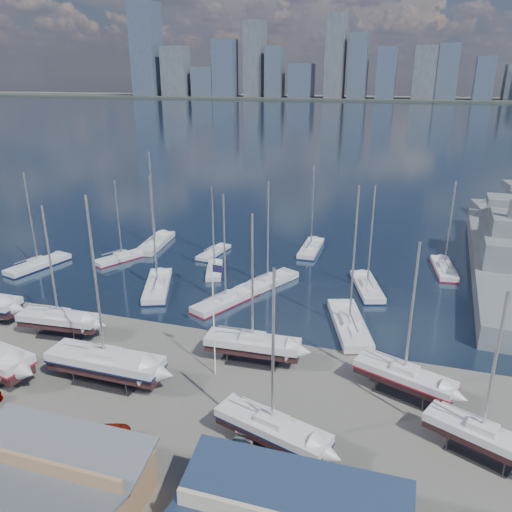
% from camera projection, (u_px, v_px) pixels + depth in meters
% --- Properties ---
extents(ground, '(1400.00, 1400.00, 0.00)m').
position_uv_depth(ground, '(162.00, 377.00, 47.45)').
color(ground, '#605E59').
rests_on(ground, ground).
extents(water, '(1400.00, 600.00, 0.40)m').
position_uv_depth(water, '(382.00, 119.00, 325.75)').
color(water, '#1A263D').
rests_on(water, ground).
extents(far_shore, '(1400.00, 80.00, 2.20)m').
position_uv_depth(far_shore, '(398.00, 100.00, 558.70)').
color(far_shore, '#2D332D').
rests_on(far_shore, ground).
extents(skyline, '(639.14, 43.80, 107.69)m').
position_uv_depth(skyline, '(394.00, 63.00, 542.29)').
color(skyline, '#475166').
rests_on(skyline, far_shore).
extents(shed_grey, '(12.60, 8.40, 4.17)m').
position_uv_depth(shed_grey, '(45.00, 484.00, 32.35)').
color(shed_grey, '#8C6B4C').
rests_on(shed_grey, ground).
extents(sailboat_cradle_2, '(9.18, 3.22, 14.80)m').
position_uv_depth(sailboat_cradle_2, '(59.00, 320.00, 54.33)').
color(sailboat_cradle_2, '#2D2D33').
rests_on(sailboat_cradle_2, ground).
extents(sailboat_cradle_3, '(11.22, 3.25, 17.92)m').
position_uv_depth(sailboat_cradle_3, '(106.00, 362.00, 45.96)').
color(sailboat_cradle_3, '#2D2D33').
rests_on(sailboat_cradle_3, ground).
extents(sailboat_cradle_4, '(9.51, 3.07, 15.38)m').
position_uv_depth(sailboat_cradle_4, '(253.00, 344.00, 49.29)').
color(sailboat_cradle_4, '#2D2D33').
rests_on(sailboat_cradle_4, ground).
extents(sailboat_cradle_5, '(9.60, 5.20, 15.03)m').
position_uv_depth(sailboat_cradle_5, '(272.00, 428.00, 37.58)').
color(sailboat_cradle_5, '#2D2D33').
rests_on(sailboat_cradle_5, ground).
extents(sailboat_cradle_6, '(9.22, 5.57, 14.54)m').
position_uv_depth(sailboat_cradle_6, '(404.00, 376.00, 44.12)').
color(sailboat_cradle_6, '#2D2D33').
rests_on(sailboat_cradle_6, ground).
extents(sailboat_cradle_7, '(8.44, 5.46, 13.61)m').
position_uv_depth(sailboat_cradle_7, '(481.00, 435.00, 36.97)').
color(sailboat_cradle_7, '#2D2D33').
rests_on(sailboat_cradle_7, ground).
extents(sailboat_moored_0, '(5.11, 10.36, 14.92)m').
position_uv_depth(sailboat_moored_0, '(38.00, 266.00, 74.43)').
color(sailboat_moored_0, black).
rests_on(sailboat_moored_0, water).
extents(sailboat_moored_1, '(6.16, 8.88, 13.05)m').
position_uv_depth(sailboat_moored_1, '(122.00, 258.00, 77.41)').
color(sailboat_moored_1, black).
rests_on(sailboat_moored_1, water).
extents(sailboat_moored_2, '(4.34, 11.23, 16.53)m').
position_uv_depth(sailboat_moored_2, '(156.00, 244.00, 83.73)').
color(sailboat_moored_2, black).
rests_on(sailboat_moored_2, water).
extents(sailboat_moored_3, '(6.78, 11.13, 16.11)m').
position_uv_depth(sailboat_moored_3, '(158.00, 288.00, 66.75)').
color(sailboat_moored_3, black).
rests_on(sailboat_moored_3, water).
extents(sailboat_moored_4, '(4.41, 7.83, 11.40)m').
position_uv_depth(sailboat_moored_4, '(214.00, 270.00, 72.51)').
color(sailboat_moored_4, black).
rests_on(sailboat_moored_4, water).
extents(sailboat_moored_5, '(3.32, 7.97, 11.56)m').
position_uv_depth(sailboat_moored_5, '(214.00, 253.00, 79.74)').
color(sailboat_moored_5, black).
rests_on(sailboat_moored_5, water).
extents(sailboat_moored_6, '(6.70, 10.11, 14.76)m').
position_uv_depth(sailboat_moored_6, '(226.00, 302.00, 62.56)').
color(sailboat_moored_6, black).
rests_on(sailboat_moored_6, water).
extents(sailboat_moored_7, '(6.99, 10.17, 15.08)m').
position_uv_depth(sailboat_moored_7, '(268.00, 283.00, 68.06)').
color(sailboat_moored_7, black).
rests_on(sailboat_moored_7, water).
extents(sailboat_moored_8, '(2.75, 9.74, 14.55)m').
position_uv_depth(sailboat_moored_8, '(311.00, 249.00, 81.39)').
color(sailboat_moored_8, black).
rests_on(sailboat_moored_8, water).
extents(sailboat_moored_9, '(6.57, 11.86, 17.26)m').
position_uv_depth(sailboat_moored_9, '(349.00, 326.00, 56.46)').
color(sailboat_moored_9, black).
rests_on(sailboat_moored_9, water).
extents(sailboat_moored_10, '(5.61, 10.29, 14.83)m').
position_uv_depth(sailboat_moored_10, '(367.00, 288.00, 66.64)').
color(sailboat_moored_10, black).
rests_on(sailboat_moored_10, water).
extents(sailboat_moored_11, '(3.74, 9.58, 13.95)m').
position_uv_depth(sailboat_moored_11, '(444.00, 269.00, 72.96)').
color(sailboat_moored_11, black).
rests_on(sailboat_moored_11, water).
extents(naval_ship_east, '(11.15, 51.51, 18.60)m').
position_uv_depth(naval_ship_east, '(502.00, 260.00, 72.83)').
color(naval_ship_east, slate).
rests_on(naval_ship_east, water).
extents(car_b, '(4.02, 1.94, 1.27)m').
position_uv_depth(car_b, '(101.00, 452.00, 37.20)').
color(car_b, gray).
rests_on(car_b, ground).
extents(car_c, '(4.10, 6.18, 1.58)m').
position_uv_depth(car_c, '(105.00, 451.00, 37.05)').
color(car_c, gray).
rests_on(car_c, ground).
extents(car_d, '(2.62, 5.30, 1.48)m').
position_uv_depth(car_d, '(232.00, 461.00, 36.15)').
color(car_d, gray).
rests_on(car_d, ground).
extents(flagpole, '(1.02, 0.12, 11.53)m').
position_uv_depth(flagpole, '(214.00, 312.00, 45.73)').
color(flagpole, white).
rests_on(flagpole, ground).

